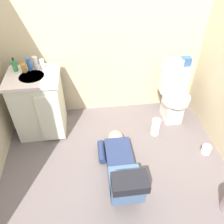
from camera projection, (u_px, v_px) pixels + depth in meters
name	position (u px, v px, depth m)	size (l,w,h in m)	color
ground_plane	(115.00, 162.00, 2.67)	(3.03, 3.02, 0.04)	#685C5C
wall_back	(104.00, 26.00, 2.68)	(2.69, 0.08, 2.40)	beige
toilet	(174.00, 95.00, 3.04)	(0.36, 0.46, 0.75)	silver
vanity_cabinet	(39.00, 104.00, 2.81)	(0.60, 0.53, 0.82)	beige
faucet	(33.00, 65.00, 2.63)	(0.02, 0.02, 0.10)	silver
person_plumber	(122.00, 168.00, 2.38)	(0.39, 1.06, 0.52)	navy
tissue_box	(174.00, 62.00, 2.82)	(0.22, 0.11, 0.10)	silver
toiletry_bag	(185.00, 61.00, 2.83)	(0.12, 0.09, 0.11)	#33598C
soap_dispenser	(15.00, 66.00, 2.58)	(0.06, 0.06, 0.17)	#349051
bottle_amber	(24.00, 68.00, 2.58)	(0.06, 0.06, 0.10)	#C28934
bottle_blue	(29.00, 64.00, 2.60)	(0.05, 0.05, 0.15)	#3D6CBB
bottle_white	(35.00, 63.00, 2.62)	(0.06, 0.06, 0.15)	white
bottle_clear	(42.00, 64.00, 2.62)	(0.05, 0.05, 0.12)	silver
paper_towel_roll	(156.00, 127.00, 2.93)	(0.11, 0.11, 0.24)	white
toilet_paper_roll	(206.00, 150.00, 2.73)	(0.11, 0.11, 0.10)	white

